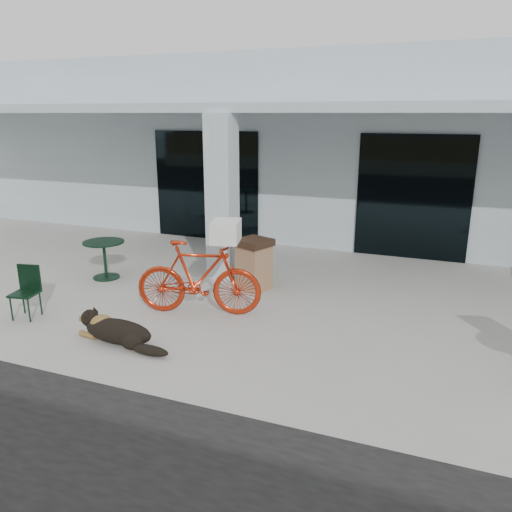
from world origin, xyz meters
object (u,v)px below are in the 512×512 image
at_px(dog, 118,330).
at_px(cafe_table_near, 105,260).
at_px(trash_receptacle, 254,264).
at_px(cafe_chair_near, 24,293).
at_px(bicycle, 199,278).

bearing_deg(dog, cafe_table_near, 138.10).
relative_size(cafe_table_near, trash_receptacle, 0.84).
xyz_separation_m(dog, cafe_chair_near, (-1.91, 0.24, 0.21)).
bearing_deg(cafe_table_near, bicycle, -20.22).
height_order(bicycle, cafe_table_near, bicycle).
distance_m(cafe_table_near, trash_receptacle, 2.97).
height_order(cafe_table_near, cafe_chair_near, cafe_chair_near).
bearing_deg(bicycle, trash_receptacle, -30.53).
bearing_deg(cafe_chair_near, bicycle, 14.65).
distance_m(dog, cafe_table_near, 3.08).
height_order(dog, cafe_table_near, cafe_table_near).
bearing_deg(trash_receptacle, bicycle, -105.65).
relative_size(bicycle, cafe_table_near, 2.54).
height_order(dog, trash_receptacle, trash_receptacle).
distance_m(cafe_chair_near, trash_receptacle, 3.83).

